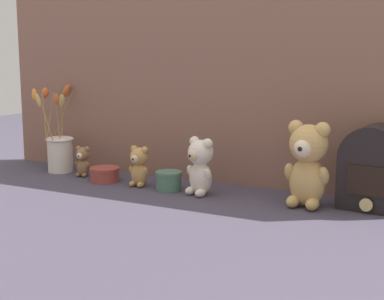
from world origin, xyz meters
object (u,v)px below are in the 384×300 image
(decorative_tin_short, at_px, (169,181))
(vintage_radio, at_px, (375,169))
(teddy_bear_large, at_px, (308,162))
(teddy_bear_tiny, at_px, (83,161))
(flower_vase, at_px, (59,147))
(decorative_tin_tall, at_px, (105,174))
(teddy_bear_small, at_px, (139,165))
(teddy_bear_medium, at_px, (200,165))

(decorative_tin_short, bearing_deg, vintage_radio, 7.07)
(teddy_bear_large, distance_m, teddy_bear_tiny, 0.81)
(teddy_bear_tiny, height_order, decorative_tin_short, teddy_bear_tiny)
(teddy_bear_tiny, xyz_separation_m, flower_vase, (-0.13, 0.03, 0.03))
(teddy_bear_large, distance_m, decorative_tin_short, 0.46)
(decorative_tin_tall, relative_size, decorative_tin_short, 1.20)
(decorative_tin_short, bearing_deg, decorative_tin_tall, 177.63)
(teddy_bear_large, xyz_separation_m, vintage_radio, (0.17, 0.07, -0.01))
(teddy_bear_small, relative_size, flower_vase, 0.42)
(teddy_bear_large, height_order, flower_vase, flower_vase)
(teddy_bear_small, bearing_deg, teddy_bear_medium, -2.17)
(decorative_tin_tall, bearing_deg, decorative_tin_short, -2.37)
(teddy_bear_medium, distance_m, decorative_tin_tall, 0.37)
(teddy_bear_large, relative_size, teddy_bear_tiny, 2.28)
(teddy_bear_small, bearing_deg, decorative_tin_tall, 175.94)
(teddy_bear_tiny, xyz_separation_m, decorative_tin_tall, (0.11, -0.02, -0.03))
(teddy_bear_large, relative_size, flower_vase, 0.78)
(teddy_bear_tiny, distance_m, decorative_tin_short, 0.37)
(teddy_bear_small, relative_size, teddy_bear_tiny, 1.23)
(decorative_tin_tall, bearing_deg, teddy_bear_medium, -2.90)
(vintage_radio, bearing_deg, teddy_bear_tiny, -177.52)
(teddy_bear_medium, xyz_separation_m, vintage_radio, (0.50, 0.08, 0.02))
(teddy_bear_medium, distance_m, flower_vase, 0.61)
(teddy_bear_medium, bearing_deg, teddy_bear_tiny, 174.97)
(teddy_bear_medium, height_order, vintage_radio, vintage_radio)
(teddy_bear_small, relative_size, decorative_tin_short, 1.58)
(teddy_bear_large, relative_size, decorative_tin_short, 2.92)
(teddy_bear_tiny, relative_size, decorative_tin_short, 1.28)
(teddy_bear_small, distance_m, flower_vase, 0.38)
(teddy_bear_tiny, distance_m, vintage_radio, 0.98)
(teddy_bear_small, bearing_deg, vintage_radio, 5.96)
(decorative_tin_tall, bearing_deg, teddy_bear_large, -0.05)
(teddy_bear_medium, bearing_deg, decorative_tin_tall, 177.10)
(flower_vase, bearing_deg, teddy_bear_tiny, -12.26)
(vintage_radio, bearing_deg, decorative_tin_short, -172.93)
(teddy_bear_medium, relative_size, teddy_bear_tiny, 1.65)
(flower_vase, bearing_deg, decorative_tin_tall, -12.13)
(teddy_bear_medium, height_order, decorative_tin_short, teddy_bear_medium)
(teddy_bear_large, distance_m, teddy_bear_medium, 0.33)
(teddy_bear_medium, height_order, decorative_tin_tall, teddy_bear_medium)
(teddy_bear_large, xyz_separation_m, teddy_bear_medium, (-0.33, -0.02, -0.04))
(teddy_bear_medium, relative_size, flower_vase, 0.57)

